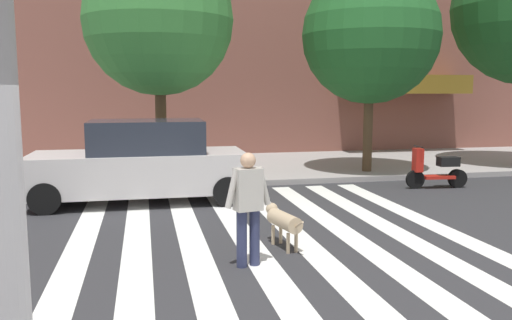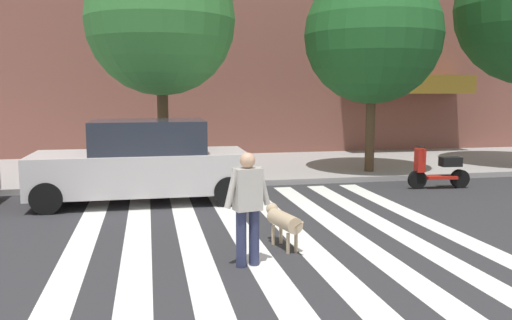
{
  "view_description": "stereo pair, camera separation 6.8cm",
  "coord_description": "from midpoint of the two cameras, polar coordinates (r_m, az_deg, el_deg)",
  "views": [
    {
      "loc": [
        -0.79,
        -1.14,
        2.49
      ],
      "look_at": [
        0.92,
        6.72,
        1.42
      ],
      "focal_mm": 36.49,
      "sensor_mm": 36.0,
      "label": 1
    },
    {
      "loc": [
        -0.72,
        -1.16,
        2.49
      ],
      "look_at": [
        0.92,
        6.72,
        1.42
      ],
      "focal_mm": 36.49,
      "sensor_mm": 36.0,
      "label": 2
    }
  ],
  "objects": [
    {
      "name": "street_tree_nearest",
      "position": [
        14.29,
        -10.76,
        14.78
      ],
      "size": [
        3.92,
        3.92,
        6.14
      ],
      "color": "#4C3823",
      "rests_on": "sidewalk_far"
    },
    {
      "name": "dog_on_leash",
      "position": [
        8.36,
        2.72,
        -6.62
      ],
      "size": [
        0.42,
        1.14,
        0.65
      ],
      "color": "tan",
      "rests_on": "ground_plane"
    },
    {
      "name": "street_tree_middle",
      "position": [
        15.6,
        12.32,
        13.18
      ],
      "size": [
        3.91,
        3.91,
        5.88
      ],
      "color": "#4C3823",
      "rests_on": "sidewalk_far"
    },
    {
      "name": "parked_scooter",
      "position": [
        14.18,
        19.07,
        -1.02
      ],
      "size": [
        1.63,
        0.5,
        1.11
      ],
      "color": "black",
      "rests_on": "ground_plane"
    },
    {
      "name": "sidewalk_far",
      "position": [
        16.4,
        -9.46,
        -1.02
      ],
      "size": [
        80.0,
        6.0,
        0.15
      ],
      "primitive_type": "cube",
      "color": "gray",
      "rests_on": "ground_plane"
    },
    {
      "name": "crosswalk_stripes",
      "position": [
        7.87,
        3.65,
        -10.88
      ],
      "size": [
        6.75,
        11.46,
        0.01
      ],
      "color": "silver",
      "rests_on": "ground_plane"
    },
    {
      "name": "ground_plane",
      "position": [
        7.63,
        -6.02,
        -11.53
      ],
      "size": [
        160.0,
        160.0,
        0.0
      ],
      "primitive_type": "plane",
      "color": "#2B2B2D"
    },
    {
      "name": "pedestrian_dog_walker",
      "position": [
        7.37,
        -1.14,
        -4.7
      ],
      "size": [
        0.71,
        0.32,
        1.64
      ],
      "color": "#282D4C",
      "rests_on": "ground_plane"
    },
    {
      "name": "parked_car_behind_first",
      "position": [
        11.97,
        -12.61,
        -0.32
      ],
      "size": [
        4.73,
        1.97,
        1.85
      ],
      "color": "beige",
      "rests_on": "ground_plane"
    }
  ]
}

